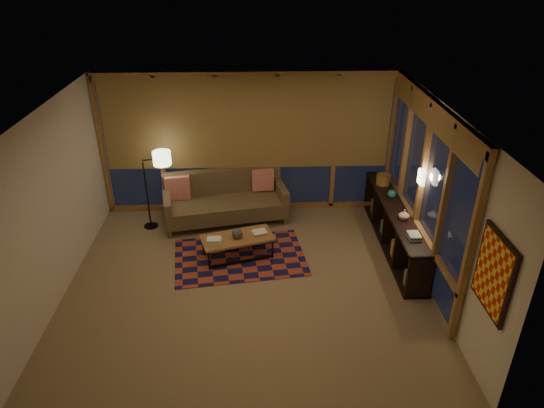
{
  "coord_description": "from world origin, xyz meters",
  "views": [
    {
      "loc": [
        0.16,
        -6.07,
        4.57
      ],
      "look_at": [
        0.38,
        0.32,
        1.21
      ],
      "focal_mm": 32.0,
      "sensor_mm": 36.0,
      "label": 1
    }
  ],
  "objects_px": {
    "sofa": "(225,200)",
    "coffee_table": "(238,247)",
    "floor_lamp": "(147,191)",
    "bookshelf": "(394,227)"
  },
  "relations": [
    {
      "from": "sofa",
      "to": "coffee_table",
      "type": "xyz_separation_m",
      "value": [
        0.26,
        -1.21,
        -0.26
      ]
    },
    {
      "from": "floor_lamp",
      "to": "sofa",
      "type": "bearing_deg",
      "value": -11.19
    },
    {
      "from": "sofa",
      "to": "coffee_table",
      "type": "distance_m",
      "value": 1.26
    },
    {
      "from": "sofa",
      "to": "bookshelf",
      "type": "distance_m",
      "value": 3.07
    },
    {
      "from": "floor_lamp",
      "to": "bookshelf",
      "type": "relative_size",
      "value": 0.49
    },
    {
      "from": "bookshelf",
      "to": "sofa",
      "type": "bearing_deg",
      "value": 162.2
    },
    {
      "from": "sofa",
      "to": "floor_lamp",
      "type": "xyz_separation_m",
      "value": [
        -1.39,
        -0.15,
        0.27
      ]
    },
    {
      "from": "coffee_table",
      "to": "floor_lamp",
      "type": "relative_size",
      "value": 0.8
    },
    {
      "from": "bookshelf",
      "to": "floor_lamp",
      "type": "bearing_deg",
      "value": 169.6
    },
    {
      "from": "sofa",
      "to": "coffee_table",
      "type": "height_order",
      "value": "sofa"
    }
  ]
}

